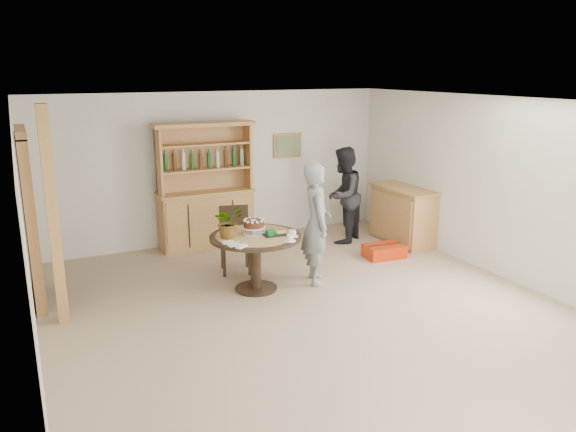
% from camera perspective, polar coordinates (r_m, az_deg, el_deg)
% --- Properties ---
extents(ground, '(7.00, 7.00, 0.00)m').
position_cam_1_polar(ground, '(6.76, 2.94, -10.26)').
color(ground, tan).
rests_on(ground, ground).
extents(room_shell, '(6.04, 7.04, 2.52)m').
position_cam_1_polar(room_shell, '(6.23, 3.14, 4.43)').
color(room_shell, white).
rests_on(room_shell, ground).
extents(doorway, '(0.13, 1.10, 2.18)m').
position_cam_1_polar(doorway, '(7.55, -24.84, -0.02)').
color(doorway, black).
rests_on(doorway, ground).
extents(pine_post, '(0.12, 0.12, 2.50)m').
position_cam_1_polar(pine_post, '(6.75, -22.77, -0.18)').
color(pine_post, tan).
rests_on(pine_post, ground).
extents(hutch, '(1.62, 0.54, 2.04)m').
position_cam_1_polar(hutch, '(9.26, -8.37, 1.06)').
color(hutch, tan).
rests_on(hutch, ground).
extents(sideboard, '(0.54, 1.26, 0.94)m').
position_cam_1_polar(sideboard, '(9.61, 11.58, 0.10)').
color(sideboard, tan).
rests_on(sideboard, ground).
extents(dining_table, '(1.20, 1.20, 0.76)m').
position_cam_1_polar(dining_table, '(7.36, -3.32, -3.08)').
color(dining_table, black).
rests_on(dining_table, ground).
extents(dining_chair, '(0.52, 0.52, 0.95)m').
position_cam_1_polar(dining_chair, '(8.12, -5.43, -1.91)').
color(dining_chair, black).
rests_on(dining_chair, ground).
extents(birthday_cake, '(0.30, 0.30, 0.20)m').
position_cam_1_polar(birthday_cake, '(7.32, -3.50, -0.90)').
color(birthday_cake, white).
rests_on(birthday_cake, dining_table).
extents(flower_vase, '(0.47, 0.44, 0.42)m').
position_cam_1_polar(flower_vase, '(7.18, -6.09, -0.55)').
color(flower_vase, '#3F7233').
rests_on(flower_vase, dining_table).
extents(gift_tray, '(0.30, 0.20, 0.08)m').
position_cam_1_polar(gift_tray, '(7.28, -1.40, -1.77)').
color(gift_tray, black).
rests_on(gift_tray, dining_table).
extents(coffee_cup_a, '(0.15, 0.15, 0.09)m').
position_cam_1_polar(coffee_cup_a, '(7.22, 0.45, -1.80)').
color(coffee_cup_a, white).
rests_on(coffee_cup_a, dining_table).
extents(coffee_cup_b, '(0.15, 0.15, 0.08)m').
position_cam_1_polar(coffee_cup_b, '(7.02, 0.19, -2.32)').
color(coffee_cup_b, white).
rests_on(coffee_cup_b, dining_table).
extents(napkins, '(0.24, 0.33, 0.03)m').
position_cam_1_polar(napkins, '(6.89, -5.48, -2.90)').
color(napkins, white).
rests_on(napkins, dining_table).
extents(teen_boy, '(0.56, 0.70, 1.67)m').
position_cam_1_polar(teen_boy, '(7.56, 2.90, -0.78)').
color(teen_boy, gray).
rests_on(teen_boy, ground).
extents(adult_person, '(0.99, 0.96, 1.61)m').
position_cam_1_polar(adult_person, '(9.42, 5.63, 2.12)').
color(adult_person, black).
rests_on(adult_person, ground).
extents(red_suitcase, '(0.63, 0.45, 0.21)m').
position_cam_1_polar(red_suitcase, '(8.88, 9.72, -3.53)').
color(red_suitcase, red).
rests_on(red_suitcase, ground).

